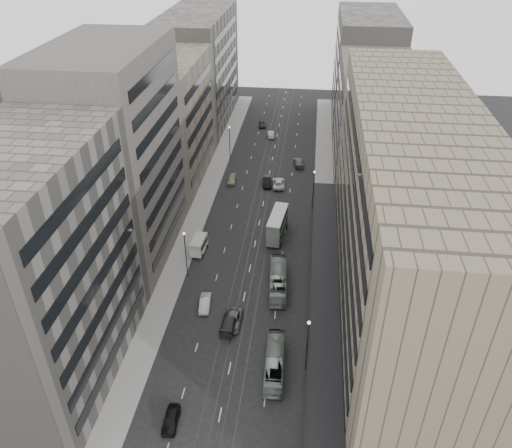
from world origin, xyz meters
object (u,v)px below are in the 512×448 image
at_px(sedan_2, 233,320).
at_px(sedan_1, 205,303).
at_px(panel_van, 199,245).
at_px(double_decker, 277,225).
at_px(bus_near, 275,362).
at_px(sedan_0, 171,419).
at_px(bus_far, 278,280).

bearing_deg(sedan_2, sedan_1, 147.39).
distance_m(panel_van, sedan_2, 18.53).
distance_m(double_decker, sedan_1, 21.84).
relative_size(bus_near, sedan_1, 2.29).
relative_size(panel_van, sedan_0, 1.09).
bearing_deg(bus_far, sedan_0, 64.11).
bearing_deg(sedan_0, double_decker, 74.66).
bearing_deg(sedan_0, sedan_2, 72.37).
bearing_deg(bus_far, bus_near, 89.06).
relative_size(double_decker, sedan_1, 2.01).
bearing_deg(sedan_1, sedan_2, -39.72).
distance_m(bus_far, double_decker, 14.27).
relative_size(panel_van, sedan_2, 0.87).
bearing_deg(bus_far, sedan_1, 24.55).
bearing_deg(double_decker, panel_van, -146.83).
bearing_deg(sedan_1, panel_van, 100.14).
bearing_deg(bus_near, sedan_2, -50.55).
xyz_separation_m(double_decker, sedan_0, (-9.01, -39.61, -1.78)).
relative_size(double_decker, sedan_0, 2.08).
xyz_separation_m(bus_near, panel_van, (-14.95, 24.00, 0.16)).
bearing_deg(sedan_0, bus_near, 37.19).
bearing_deg(bus_near, sedan_1, -45.42).
relative_size(bus_far, sedan_0, 2.57).
distance_m(bus_near, sedan_2, 10.00).
height_order(bus_far, sedan_2, bus_far).
bearing_deg(bus_far, panel_van, -32.81).
height_order(double_decker, sedan_2, double_decker).
relative_size(bus_near, double_decker, 1.14).
height_order(bus_near, double_decker, double_decker).
height_order(sedan_0, sedan_1, sedan_0).
height_order(sedan_0, sedan_2, sedan_2).
relative_size(sedan_1, sedan_2, 0.83).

